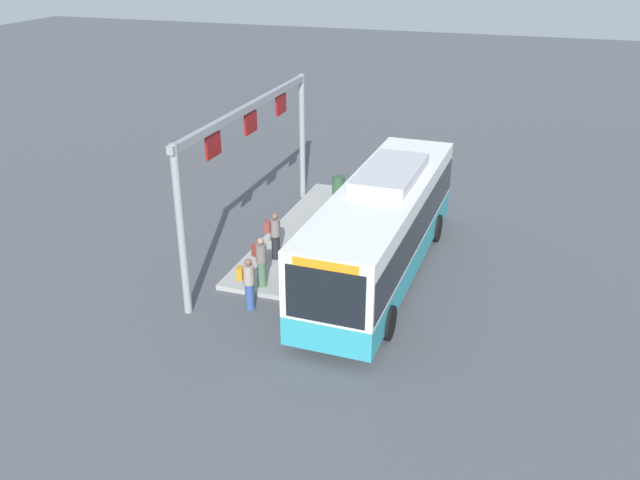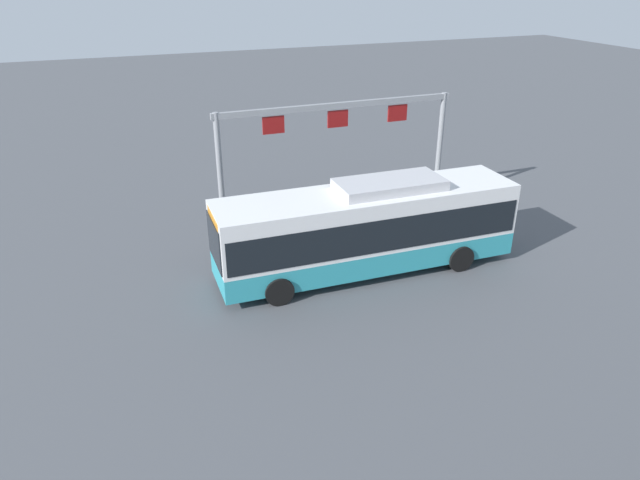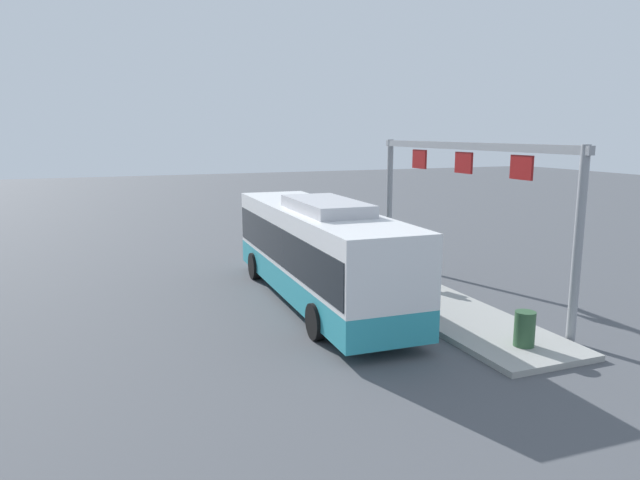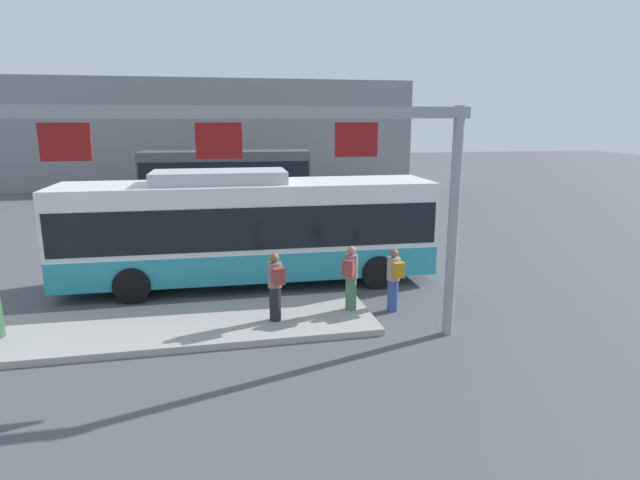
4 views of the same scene
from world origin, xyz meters
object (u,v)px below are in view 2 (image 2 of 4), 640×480
bus_main (367,226)px  trash_bin (455,202)px  person_boarding (252,229)px  person_waiting_mid (322,210)px  person_waiting_near (280,220)px

bus_main → trash_bin: (-6.02, -3.29, -1.20)m
person_boarding → trash_bin: (-9.47, -0.07, -0.28)m
person_boarding → bus_main: bearing=36.6°
bus_main → trash_bin: bearing=-149.8°
trash_bin → person_waiting_mid: bearing=-3.1°
person_waiting_near → bus_main: bearing=67.1°
person_boarding → person_waiting_near: (-1.18, -0.09, 0.16)m
person_waiting_mid → trash_bin: size_ratio=1.86×
person_boarding → trash_bin: size_ratio=1.86×
bus_main → person_waiting_mid: bus_main is taller
person_waiting_near → trash_bin: bearing=122.5°
person_waiting_near → person_waiting_mid: bearing=132.1°
person_waiting_near → trash_bin: person_waiting_near is taller
person_waiting_near → person_waiting_mid: size_ratio=1.00×
person_waiting_near → trash_bin: 8.30m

